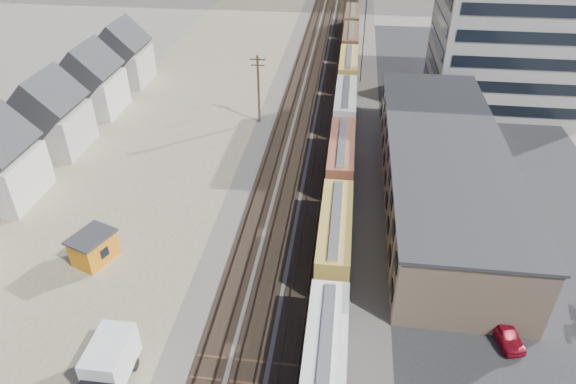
# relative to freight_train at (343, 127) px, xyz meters

# --- Properties ---
(ground) EXTENTS (300.00, 300.00, 0.00)m
(ground) POSITION_rel_freight_train_xyz_m (-3.80, -36.27, -2.79)
(ground) COLOR #6B6356
(ground) RESTS_ON ground
(ballast_bed) EXTENTS (18.00, 200.00, 0.06)m
(ballast_bed) POSITION_rel_freight_train_xyz_m (-3.80, 13.73, -2.76)
(ballast_bed) COLOR #4C4742
(ballast_bed) RESTS_ON ground
(dirt_yard) EXTENTS (24.00, 180.00, 0.03)m
(dirt_yard) POSITION_rel_freight_train_xyz_m (-23.80, 3.73, -2.78)
(dirt_yard) COLOR #72684E
(dirt_yard) RESTS_ON ground
(asphalt_lot) EXTENTS (26.00, 120.00, 0.04)m
(asphalt_lot) POSITION_rel_freight_train_xyz_m (18.20, -1.27, -2.77)
(asphalt_lot) COLOR #232326
(asphalt_lot) RESTS_ON ground
(rail_tracks) EXTENTS (11.40, 200.00, 0.24)m
(rail_tracks) POSITION_rel_freight_train_xyz_m (-4.35, 13.73, -2.68)
(rail_tracks) COLOR black
(rail_tracks) RESTS_ON ground
(freight_train) EXTENTS (3.00, 119.74, 4.46)m
(freight_train) POSITION_rel_freight_train_xyz_m (0.00, 0.00, 0.00)
(freight_train) COLOR black
(freight_train) RESTS_ON ground
(warehouse) EXTENTS (12.40, 40.40, 7.25)m
(warehouse) POSITION_rel_freight_train_xyz_m (11.18, -11.27, 0.86)
(warehouse) COLOR tan
(warehouse) RESTS_ON ground
(office_tower) EXTENTS (22.60, 18.60, 18.45)m
(office_tower) POSITION_rel_freight_train_xyz_m (24.15, 18.68, 6.47)
(office_tower) COLOR #9E998E
(office_tower) RESTS_ON ground
(utility_pole_north) EXTENTS (2.20, 0.32, 10.00)m
(utility_pole_north) POSITION_rel_freight_train_xyz_m (-12.30, 5.73, 2.50)
(utility_pole_north) COLOR #382619
(utility_pole_north) RESTS_ON ground
(radio_mast) EXTENTS (1.20, 0.16, 18.00)m
(radio_mast) POSITION_rel_freight_train_xyz_m (2.20, 23.73, 6.33)
(radio_mast) COLOR black
(radio_mast) RESTS_ON ground
(townhouse_row) EXTENTS (8.15, 68.16, 10.47)m
(townhouse_row) POSITION_rel_freight_train_xyz_m (-37.80, -11.27, 1.54)
(townhouse_row) COLOR #B7B2A8
(townhouse_row) RESTS_ON ground
(box_truck) EXTENTS (2.69, 6.91, 3.68)m
(box_truck) POSITION_rel_freight_train_xyz_m (-15.55, -39.73, -0.92)
(box_truck) COLOR silver
(box_truck) RESTS_ON ground
(maintenance_shed) EXTENTS (4.41, 4.94, 2.99)m
(maintenance_shed) POSITION_rel_freight_train_xyz_m (-22.79, -26.36, -1.26)
(maintenance_shed) COLOR #CA7413
(maintenance_shed) RESTS_ON ground
(parked_car_red) EXTENTS (2.89, 4.78, 1.52)m
(parked_car_red) POSITION_rel_freight_train_xyz_m (14.21, -31.43, -2.03)
(parked_car_red) COLOR maroon
(parked_car_red) RESTS_ON ground
(parked_car_blue) EXTENTS (5.86, 5.78, 1.57)m
(parked_car_blue) POSITION_rel_freight_train_xyz_m (21.84, 22.92, -2.01)
(parked_car_blue) COLOR navy
(parked_car_blue) RESTS_ON ground
(parked_car_far) EXTENTS (2.39, 4.16, 1.33)m
(parked_car_far) POSITION_rel_freight_train_xyz_m (28.57, 15.04, -2.13)
(parked_car_far) COLOR white
(parked_car_far) RESTS_ON ground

